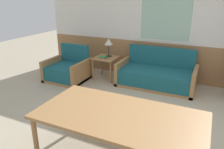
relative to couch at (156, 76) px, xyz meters
name	(u,v)px	position (x,y,z in m)	size (l,w,h in m)	color
ground_plane	(147,141)	(0.40, -2.09, -0.25)	(16.00, 16.00, 0.00)	#B2A58C
wall_back	(182,25)	(0.38, 0.54, 1.11)	(7.20, 0.09, 2.70)	#996B42
couch	(156,76)	(0.00, 0.00, 0.00)	(1.75, 0.86, 0.85)	#9E7042
armchair	(68,70)	(-2.10, -0.55, -0.01)	(0.95, 0.86, 0.83)	#9E7042
side_table	(106,61)	(-1.28, -0.05, 0.21)	(0.55, 0.55, 0.55)	#9E7042
table_lamp	(109,43)	(-1.25, 0.05, 0.65)	(0.21, 0.21, 0.45)	#262628
book_stack	(103,57)	(-1.32, -0.14, 0.32)	(0.20, 0.16, 0.04)	#994C84
dining_table	(120,119)	(0.22, -2.70, 0.41)	(1.94, 0.99, 0.72)	#9E7042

